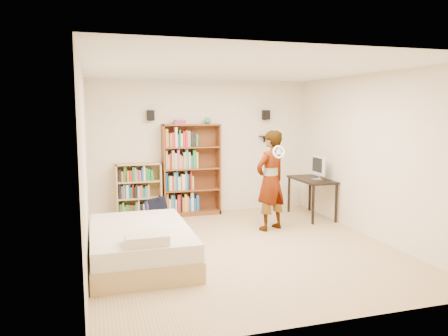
# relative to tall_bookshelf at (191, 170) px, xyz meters

# --- Properties ---
(ground) EXTENTS (4.50, 5.00, 0.01)m
(ground) POSITION_rel_tall_bookshelf_xyz_m (0.27, -2.33, -0.91)
(ground) COLOR tan
(ground) RESTS_ON ground
(room_shell) EXTENTS (4.52, 5.02, 2.71)m
(room_shell) POSITION_rel_tall_bookshelf_xyz_m (0.27, -2.33, 0.85)
(room_shell) COLOR beige
(room_shell) RESTS_ON ground
(crown_molding) EXTENTS (4.50, 5.00, 0.06)m
(crown_molding) POSITION_rel_tall_bookshelf_xyz_m (0.27, -2.33, 1.76)
(crown_molding) COLOR silver
(crown_molding) RESTS_ON room_shell
(speaker_left) EXTENTS (0.14, 0.12, 0.20)m
(speaker_left) POSITION_rel_tall_bookshelf_xyz_m (-0.78, 0.07, 1.09)
(speaker_left) COLOR black
(speaker_left) RESTS_ON room_shell
(speaker_right) EXTENTS (0.14, 0.12, 0.20)m
(speaker_right) POSITION_rel_tall_bookshelf_xyz_m (1.62, 0.07, 1.09)
(speaker_right) COLOR black
(speaker_right) RESTS_ON room_shell
(wall_shelf) EXTENTS (0.25, 0.16, 0.02)m
(wall_shelf) POSITION_rel_tall_bookshelf_xyz_m (1.62, 0.08, 0.64)
(wall_shelf) COLOR black
(wall_shelf) RESTS_ON room_shell
(tall_bookshelf) EXTENTS (1.15, 0.34, 1.82)m
(tall_bookshelf) POSITION_rel_tall_bookshelf_xyz_m (0.00, 0.00, 0.00)
(tall_bookshelf) COLOR brown
(tall_bookshelf) RESTS_ON ground
(low_bookshelf) EXTENTS (0.87, 0.32, 1.08)m
(low_bookshelf) POSITION_rel_tall_bookshelf_xyz_m (-1.05, 0.01, -0.37)
(low_bookshelf) COLOR tan
(low_bookshelf) RESTS_ON ground
(computer_desk) EXTENTS (0.56, 1.12, 0.77)m
(computer_desk) POSITION_rel_tall_bookshelf_xyz_m (2.22, -0.88, -0.53)
(computer_desk) COLOR black
(computer_desk) RESTS_ON ground
(imac) EXTENTS (0.09, 0.46, 0.46)m
(imac) POSITION_rel_tall_bookshelf_xyz_m (2.27, -0.99, 0.08)
(imac) COLOR silver
(imac) RESTS_ON computer_desk
(daybed) EXTENTS (1.35, 2.08, 0.61)m
(daybed) POSITION_rel_tall_bookshelf_xyz_m (-1.28, -2.50, -0.60)
(daybed) COLOR silver
(daybed) RESTS_ON ground
(person) EXTENTS (0.76, 0.64, 1.76)m
(person) POSITION_rel_tall_bookshelf_xyz_m (1.09, -1.49, -0.03)
(person) COLOR black
(person) RESTS_ON ground
(wii_wheel) EXTENTS (0.22, 0.08, 0.23)m
(wii_wheel) POSITION_rel_tall_bookshelf_xyz_m (1.09, -1.82, 0.50)
(wii_wheel) COLOR silver
(wii_wheel) RESTS_ON person
(navy_bag) EXTENTS (0.40, 0.30, 0.49)m
(navy_bag) POSITION_rel_tall_bookshelf_xyz_m (-0.72, -0.45, -0.67)
(navy_bag) COLOR black
(navy_bag) RESTS_ON ground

